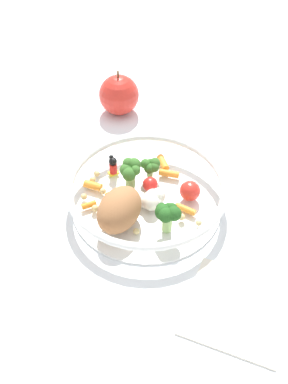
{
  "coord_description": "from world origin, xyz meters",
  "views": [
    {
      "loc": [
        0.46,
        0.1,
        0.5
      ],
      "look_at": [
        -0.0,
        -0.0,
        0.02
      ],
      "focal_mm": 41.23,
      "sensor_mm": 36.0,
      "label": 1
    }
  ],
  "objects": [
    {
      "name": "loose_apple",
      "position": [
        -0.23,
        -0.11,
        0.04
      ],
      "size": [
        0.08,
        0.08,
        0.09
      ],
      "color": "red",
      "rests_on": "ground_plane"
    },
    {
      "name": "ground_plane",
      "position": [
        0.0,
        0.0,
        0.0
      ],
      "size": [
        2.4,
        2.4,
        0.0
      ],
      "primitive_type": "plane",
      "color": "white"
    },
    {
      "name": "folded_napkin",
      "position": [
        0.15,
        0.15,
        0.0
      ],
      "size": [
        0.14,
        0.14,
        0.01
      ],
      "primitive_type": "cube",
      "rotation": [
        0.0,
        0.0,
        -0.15
      ],
      "color": "silver",
      "rests_on": "ground_plane"
    },
    {
      "name": "food_container",
      "position": [
        0.01,
        -0.01,
        0.03
      ],
      "size": [
        0.24,
        0.24,
        0.07
      ],
      "color": "white",
      "rests_on": "ground_plane"
    }
  ]
}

